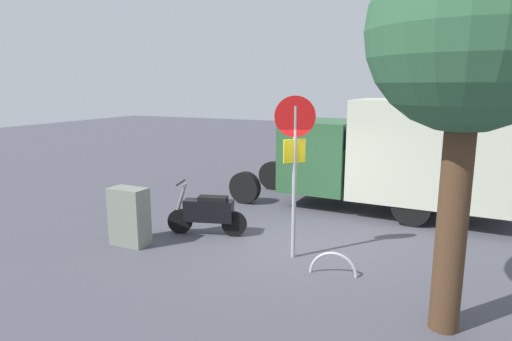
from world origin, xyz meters
TOP-DOWN VIEW (x-y plane):
  - ground_plane at (0.00, 0.00)m, footprint 60.00×60.00m
  - box_truck_near at (-1.53, -3.35)m, footprint 7.41×2.40m
  - motorcycle at (2.01, 0.23)m, footprint 1.77×0.75m
  - stop_sign at (-0.17, 0.65)m, footprint 0.71×0.33m
  - street_tree at (-2.93, 2.15)m, footprint 2.51×2.51m
  - utility_cabinet at (3.19, 1.44)m, footprint 0.80×0.45m
  - bike_rack_hoop at (-1.09, 1.11)m, footprint 0.85×0.17m

SIDE VIEW (x-z plane):
  - ground_plane at x=0.00m, z-range 0.00..0.00m
  - bike_rack_hoop at x=-1.09m, z-range -0.43..0.43m
  - motorcycle at x=2.01m, z-range -0.08..1.12m
  - utility_cabinet at x=3.19m, z-range 0.00..1.22m
  - box_truck_near at x=-1.53m, z-range 0.15..3.10m
  - stop_sign at x=-0.17m, z-range 0.52..3.64m
  - street_tree at x=-2.93m, z-range 1.28..6.49m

